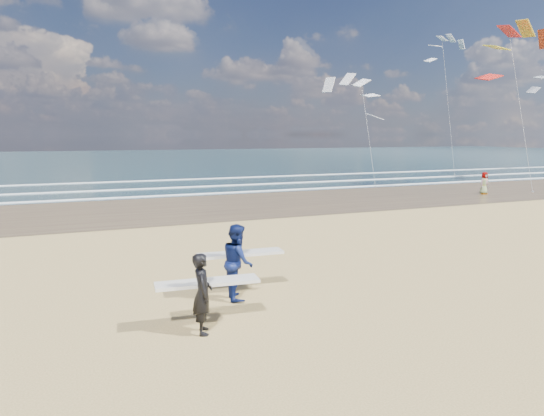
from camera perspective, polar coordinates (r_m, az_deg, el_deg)
name	(u,v)px	position (r m, az deg, el deg)	size (l,w,h in m)	color
wet_sand_strip	(412,193)	(35.41, 16.18, 1.70)	(220.00, 12.00, 0.01)	#4D3929
ocean	(211,158)	(84.52, -7.21, 5.81)	(220.00, 100.00, 0.02)	#1B373D
foam_breakers	(340,180)	(43.72, 7.96, 3.27)	(220.00, 11.70, 0.05)	white
surfer_near	(203,292)	(10.23, -8.09, -9.72)	(2.24, 1.04, 1.69)	black
surfer_far	(238,261)	(12.17, -4.04, -6.23)	(2.23, 1.19, 1.89)	#0E1A51
beachgoer_0	(484,183)	(36.36, 23.70, 2.69)	(0.75, 0.49, 1.53)	#4E4239
kite_0	(516,80)	(41.49, 26.79, 13.29)	(7.64, 4.94, 13.31)	slate
kite_1	(366,118)	(40.91, 11.02, 10.39)	(6.16, 4.78, 9.57)	slate
kite_5	(447,96)	(54.35, 19.93, 12.27)	(5.27, 4.68, 15.09)	slate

